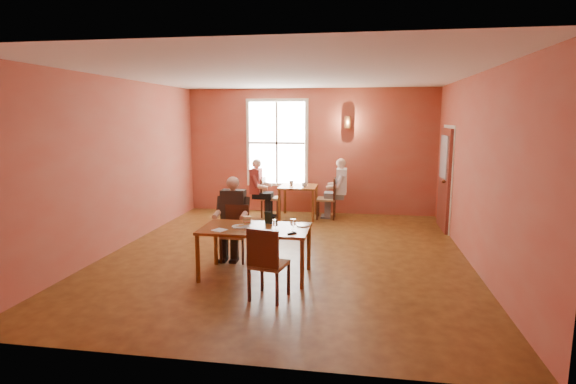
# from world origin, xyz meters

# --- Properties ---
(ground) EXTENTS (6.00, 7.00, 0.01)m
(ground) POSITION_xyz_m (0.00, 0.00, 0.00)
(ground) COLOR brown
(ground) RESTS_ON ground
(wall_back) EXTENTS (6.00, 0.04, 3.00)m
(wall_back) POSITION_xyz_m (0.00, 3.50, 1.50)
(wall_back) COLOR brown
(wall_back) RESTS_ON ground
(wall_front) EXTENTS (6.00, 0.04, 3.00)m
(wall_front) POSITION_xyz_m (0.00, -3.50, 1.50)
(wall_front) COLOR brown
(wall_front) RESTS_ON ground
(wall_left) EXTENTS (0.04, 7.00, 3.00)m
(wall_left) POSITION_xyz_m (-3.00, 0.00, 1.50)
(wall_left) COLOR brown
(wall_left) RESTS_ON ground
(wall_right) EXTENTS (0.04, 7.00, 3.00)m
(wall_right) POSITION_xyz_m (3.00, 0.00, 1.50)
(wall_right) COLOR brown
(wall_right) RESTS_ON ground
(ceiling) EXTENTS (6.00, 7.00, 0.04)m
(ceiling) POSITION_xyz_m (0.00, 0.00, 3.00)
(ceiling) COLOR white
(ceiling) RESTS_ON wall_back
(window) EXTENTS (1.36, 0.10, 1.96)m
(window) POSITION_xyz_m (-0.80, 3.45, 1.70)
(window) COLOR white
(window) RESTS_ON wall_back
(door) EXTENTS (0.12, 1.04, 2.10)m
(door) POSITION_xyz_m (2.94, 2.30, 1.05)
(door) COLOR maroon
(door) RESTS_ON ground
(wall_sconce) EXTENTS (0.16, 0.16, 0.28)m
(wall_sconce) POSITION_xyz_m (0.90, 3.40, 2.20)
(wall_sconce) COLOR brown
(wall_sconce) RESTS_ON wall_back
(main_table) EXTENTS (1.57, 0.88, 0.73)m
(main_table) POSITION_xyz_m (-0.27, -1.11, 0.37)
(main_table) COLOR brown
(main_table) RESTS_ON ground
(chair_diner_main) EXTENTS (0.40, 0.40, 0.90)m
(chair_diner_main) POSITION_xyz_m (-0.77, -0.46, 0.45)
(chair_diner_main) COLOR #45270E
(chair_diner_main) RESTS_ON ground
(diner_main) EXTENTS (0.52, 0.52, 1.31)m
(diner_main) POSITION_xyz_m (-0.77, -0.49, 0.65)
(diner_main) COLOR #2F2019
(diner_main) RESTS_ON ground
(chair_empty) EXTENTS (0.51, 0.51, 0.96)m
(chair_empty) POSITION_xyz_m (0.09, -1.89, 0.48)
(chair_empty) COLOR #462412
(chair_empty) RESTS_ON ground
(plate_food) EXTENTS (0.33, 0.33, 0.03)m
(plate_food) POSITION_xyz_m (-0.49, -1.12, 0.75)
(plate_food) COLOR silver
(plate_food) RESTS_ON main_table
(sandwich) EXTENTS (0.13, 0.13, 0.12)m
(sandwich) POSITION_xyz_m (-0.42, -1.00, 0.79)
(sandwich) COLOR tan
(sandwich) RESTS_ON main_table
(goblet_b) EXTENTS (0.09, 0.09, 0.19)m
(goblet_b) POSITION_xyz_m (0.30, -1.23, 0.83)
(goblet_b) COLOR white
(goblet_b) RESTS_ON main_table
(goblet_c) EXTENTS (0.09, 0.09, 0.18)m
(goblet_c) POSITION_xyz_m (0.06, -1.26, 0.82)
(goblet_c) COLOR white
(goblet_c) RESTS_ON main_table
(menu_stand) EXTENTS (0.13, 0.09, 0.19)m
(menu_stand) POSITION_xyz_m (-0.13, -0.84, 0.83)
(menu_stand) COLOR black
(menu_stand) RESTS_ON main_table
(knife) EXTENTS (0.17, 0.10, 0.00)m
(knife) POSITION_xyz_m (-0.32, -1.37, 0.74)
(knife) COLOR #B9B9C6
(knife) RESTS_ON main_table
(napkin) EXTENTS (0.23, 0.23, 0.01)m
(napkin) POSITION_xyz_m (-0.74, -1.34, 0.74)
(napkin) COLOR white
(napkin) RESTS_ON main_table
(side_plate) EXTENTS (0.22, 0.22, 0.01)m
(side_plate) POSITION_xyz_m (0.40, -0.90, 0.74)
(side_plate) COLOR white
(side_plate) RESTS_ON main_table
(sunglasses) EXTENTS (0.12, 0.12, 0.02)m
(sunglasses) POSITION_xyz_m (0.31, -1.38, 0.74)
(sunglasses) COLOR black
(sunglasses) RESTS_ON main_table
(second_table) EXTENTS (0.85, 0.85, 0.75)m
(second_table) POSITION_xyz_m (-0.19, 2.87, 0.37)
(second_table) COLOR brown
(second_table) RESTS_ON ground
(chair_diner_white) EXTENTS (0.42, 0.42, 0.95)m
(chair_diner_white) POSITION_xyz_m (0.46, 2.87, 0.48)
(chair_diner_white) COLOR #5E2B16
(chair_diner_white) RESTS_ON ground
(diner_white) EXTENTS (0.54, 0.54, 1.34)m
(diner_white) POSITION_xyz_m (0.49, 2.87, 0.67)
(diner_white) COLOR silver
(diner_white) RESTS_ON ground
(chair_diner_maroon) EXTENTS (0.41, 0.41, 0.92)m
(chair_diner_maroon) POSITION_xyz_m (-0.84, 2.87, 0.46)
(chair_diner_maroon) COLOR #3E1B0C
(chair_diner_maroon) RESTS_ON ground
(diner_maroon) EXTENTS (0.53, 0.53, 1.32)m
(diner_maroon) POSITION_xyz_m (-0.87, 2.87, 0.66)
(diner_maroon) COLOR maroon
(diner_maroon) RESTS_ON ground
(cup_a) EXTENTS (0.14, 0.14, 0.10)m
(cup_a) POSITION_xyz_m (-0.03, 2.73, 0.79)
(cup_a) COLOR white
(cup_a) RESTS_ON second_table
(cup_b) EXTENTS (0.13, 0.13, 0.10)m
(cup_b) POSITION_xyz_m (-0.37, 2.97, 0.80)
(cup_b) COLOR beige
(cup_b) RESTS_ON second_table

